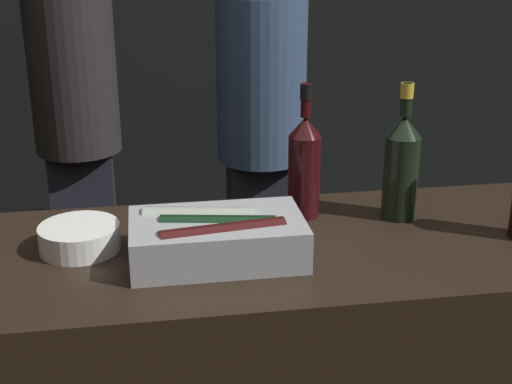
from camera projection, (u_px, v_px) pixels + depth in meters
name	position (u px, v px, depth m)	size (l,w,h in m)	color
ice_bin_with_bottles	(216.00, 236.00, 1.56)	(0.38, 0.22, 0.10)	#9EA0A5
bowl_white	(80.00, 237.00, 1.61)	(0.18, 0.18, 0.06)	white
red_wine_bottle_black_foil	(304.00, 164.00, 1.76)	(0.08, 0.08, 0.34)	black
champagne_bottle	(401.00, 164.00, 1.75)	(0.09, 0.09, 0.34)	black
person_in_hoodie	(76.00, 112.00, 3.07)	(0.37, 0.37, 1.77)	black
person_blond_tee	(261.00, 122.00, 3.14)	(0.39, 0.39, 1.68)	black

